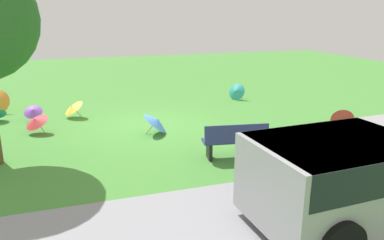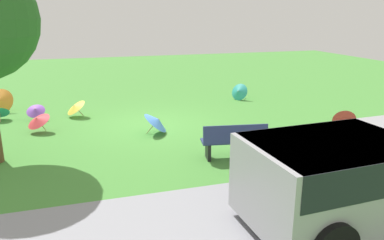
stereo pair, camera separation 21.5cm
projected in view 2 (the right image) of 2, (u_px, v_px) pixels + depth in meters
ground at (149, 126)px, 12.02m from camera, size 40.00×40.00×0.00m
road_strip at (223, 235)px, 6.08m from camera, size 40.00×3.59×0.01m
van_dark at (367, 171)px, 6.35m from camera, size 4.69×2.32×1.53m
park_bench at (234, 141)px, 9.18m from camera, size 1.66×0.72×0.90m
parasol_orange_0 at (0, 101)px, 13.45m from camera, size 1.01×0.94×0.89m
parasol_blue_0 at (157, 121)px, 11.12m from camera, size 0.93×0.99×0.72m
parasol_red_0 at (38, 120)px, 11.20m from camera, size 0.96×0.97×0.65m
parasol_yellow_0 at (75, 107)px, 12.90m from camera, size 0.83×0.88×0.63m
parasol_red_1 at (344, 119)px, 11.51m from camera, size 0.79×0.71×0.70m
parasol_teal_1 at (239, 92)px, 15.45m from camera, size 0.81×0.83×0.71m
parasol_purple_0 at (35, 110)px, 12.45m from camera, size 0.67×0.63×0.59m
parasol_teal_2 at (0, 111)px, 12.54m from camera, size 0.66×0.60×0.58m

